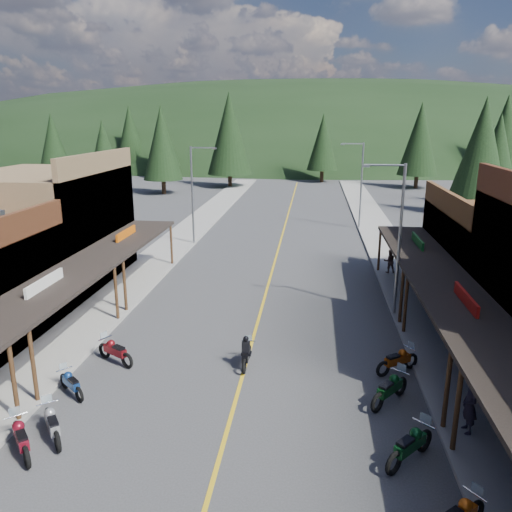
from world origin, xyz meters
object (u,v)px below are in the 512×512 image
(pine_1, at_px, (162,136))
(bike_west_6, at_px, (52,423))
(streetlight_2, at_px, (397,234))
(shop_west_3, at_px, (47,228))
(pine_2, at_px, (229,133))
(streetlight_3, at_px, (360,181))
(streetlight_1, at_px, (194,191))
(pine_7, at_px, (130,135))
(pine_0, at_px, (53,142))
(rider_on_bike, at_px, (246,353))
(bike_west_7, at_px, (71,382))
(pine_8, at_px, (104,155))
(shop_east_3, at_px, (508,257))
(bike_east_7, at_px, (390,388))
(pedestrian_east_b, at_px, (389,261))
(bike_east_8, at_px, (398,359))
(pine_5, at_px, (505,132))
(pine_4, at_px, (420,139))
(pine_10, at_px, (162,144))
(pine_11, at_px, (482,148))
(pine_3, at_px, (323,142))
(bike_west_8, at_px, (115,350))
(bike_east_6, at_px, (410,444))
(pine_9, at_px, (497,152))
(pedestrian_east_a, at_px, (470,406))

(pine_1, xyz_separation_m, bike_west_6, (18.45, -74.14, -6.63))
(streetlight_2, bearing_deg, shop_west_3, 170.96)
(shop_west_3, height_order, pine_2, pine_2)
(streetlight_3, xyz_separation_m, pine_1, (-30.95, 40.00, 2.78))
(streetlight_1, relative_size, pine_7, 0.64)
(pine_0, xyz_separation_m, rider_on_bike, (40.05, -60.48, -5.90))
(shop_west_3, relative_size, streetlight_3, 1.36)
(pine_7, height_order, bike_west_6, pine_7)
(pine_7, height_order, bike_west_7, pine_7)
(bike_west_7, bearing_deg, pine_8, 61.27)
(shop_east_3, bearing_deg, streetlight_1, 152.67)
(shop_west_3, xyz_separation_m, pine_2, (3.78, 46.70, 4.47))
(bike_east_7, height_order, pedestrian_east_b, pedestrian_east_b)
(streetlight_2, bearing_deg, pine_1, 116.53)
(bike_east_8, bearing_deg, pine_7, 173.38)
(pine_5, xyz_separation_m, pine_8, (-56.00, -32.00, -2.01))
(bike_west_7, bearing_deg, pine_4, 18.97)
(pine_0, distance_m, pedestrian_east_b, 67.07)
(shop_west_3, relative_size, pine_0, 0.99)
(streetlight_2, height_order, pine_10, pine_10)
(pine_8, height_order, pine_11, pine_11)
(pine_2, distance_m, pine_3, 16.19)
(bike_west_8, xyz_separation_m, pedestrian_east_b, (13.38, 14.20, 0.34))
(pine_2, relative_size, bike_east_8, 6.67)
(bike_west_6, bearing_deg, pine_11, 20.69)
(pine_3, bearing_deg, bike_east_7, -88.60)
(pine_10, distance_m, pedestrian_east_b, 43.64)
(pine_7, bearing_deg, bike_east_7, -63.88)
(streetlight_1, height_order, bike_east_8, streetlight_1)
(streetlight_1, relative_size, pine_4, 0.64)
(pine_10, height_order, bike_east_6, pine_10)
(streetlight_3, relative_size, pine_2, 0.57)
(bike_east_8, bearing_deg, streetlight_3, 144.78)
(shop_east_3, bearing_deg, bike_east_8, -127.76)
(pine_1, distance_m, pine_10, 20.89)
(pine_1, relative_size, pedestrian_east_b, 7.84)
(streetlight_3, relative_size, rider_on_bike, 4.17)
(shop_west_3, relative_size, bike_east_8, 5.19)
(pine_2, height_order, bike_east_6, pine_2)
(streetlight_2, distance_m, pine_11, 32.83)
(streetlight_3, distance_m, pine_0, 56.86)
(shop_west_3, height_order, pine_9, pine_9)
(pine_0, xyz_separation_m, bike_east_6, (45.77, -66.02, -5.83))
(bike_east_8, height_order, pedestrian_east_a, pedestrian_east_a)
(pine_8, bearing_deg, bike_west_7, -69.18)
(pine_1, height_order, pedestrian_east_a, pine_1)
(pine_0, height_order, pine_7, pine_7)
(streetlight_2, bearing_deg, pine_9, 65.26)
(bike_east_6, xyz_separation_m, pedestrian_east_a, (2.14, 1.60, 0.46))
(pine_10, bearing_deg, bike_west_6, -77.05)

